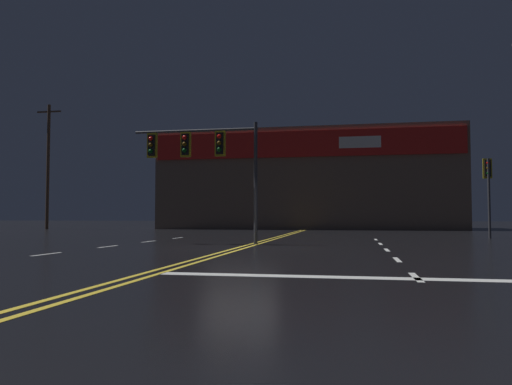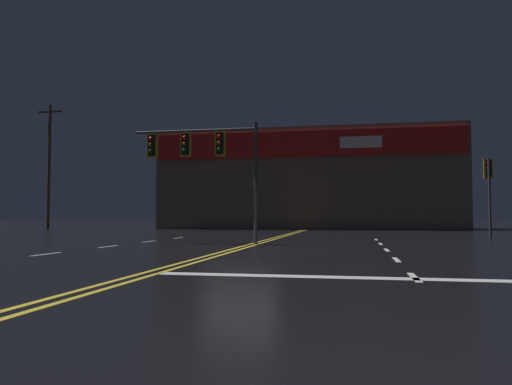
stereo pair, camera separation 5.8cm
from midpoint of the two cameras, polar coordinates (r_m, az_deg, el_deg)
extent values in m
plane|color=black|center=(16.74, -1.77, -6.39)|extent=(200.00, 200.00, 0.00)
cube|color=gold|center=(16.78, -2.28, -6.37)|extent=(0.12, 60.00, 0.01)
cube|color=gold|center=(16.71, -1.27, -6.38)|extent=(0.12, 60.00, 0.01)
cube|color=silver|center=(15.29, -22.74, -6.51)|extent=(0.12, 1.40, 0.01)
cube|color=silver|center=(18.39, -16.48, -5.94)|extent=(0.12, 1.40, 0.01)
cube|color=silver|center=(21.64, -12.06, -5.49)|extent=(0.12, 1.40, 0.01)
cube|color=silver|center=(24.99, -8.82, -5.15)|extent=(0.12, 1.40, 0.01)
cube|color=silver|center=(9.22, 17.82, -9.21)|extent=(0.12, 1.40, 0.01)
cube|color=silver|center=(12.79, 15.89, -7.39)|extent=(0.12, 1.40, 0.01)
cube|color=silver|center=(16.37, 14.81, -6.37)|extent=(0.12, 1.40, 0.01)
cube|color=silver|center=(19.96, 14.11, -5.71)|extent=(0.12, 1.40, 0.01)
cube|color=silver|center=(23.55, 13.64, -5.25)|extent=(0.12, 1.40, 0.01)
cube|color=silver|center=(8.98, 18.01, -9.38)|extent=(9.14, 0.40, 0.01)
cylinder|color=#38383D|center=(19.06, 0.04, 1.10)|extent=(0.14, 0.14, 4.69)
cylinder|color=#38383D|center=(19.92, -6.97, 7.02)|extent=(4.92, 0.10, 0.10)
cube|color=black|center=(19.54, -4.03, 5.60)|extent=(0.28, 0.24, 0.84)
cube|color=gold|center=(19.54, -4.03, 5.60)|extent=(0.42, 0.08, 0.99)
sphere|color=red|center=(19.42, -4.15, 6.40)|extent=(0.17, 0.17, 0.17)
sphere|color=#543707|center=(19.39, -4.15, 5.66)|extent=(0.17, 0.17, 0.17)
sphere|color=#084513|center=(19.35, -4.15, 4.93)|extent=(0.17, 0.17, 0.17)
cube|color=black|center=(19.94, -7.95, 5.45)|extent=(0.28, 0.24, 0.84)
cube|color=gold|center=(19.94, -7.95, 5.45)|extent=(0.42, 0.08, 0.99)
sphere|color=red|center=(19.83, -8.09, 6.23)|extent=(0.17, 0.17, 0.17)
sphere|color=#543707|center=(19.80, -8.10, 5.51)|extent=(0.17, 0.17, 0.17)
sphere|color=#084513|center=(19.76, -8.10, 4.79)|extent=(0.17, 0.17, 0.17)
cube|color=black|center=(20.44, -11.69, 5.28)|extent=(0.28, 0.24, 0.84)
cube|color=gold|center=(20.44, -11.69, 5.28)|extent=(0.42, 0.08, 0.99)
sphere|color=red|center=(20.33, -11.86, 6.04)|extent=(0.17, 0.17, 0.17)
sphere|color=#543707|center=(20.29, -11.86, 5.34)|extent=(0.17, 0.17, 0.17)
sphere|color=#084513|center=(20.26, -11.87, 4.63)|extent=(0.17, 0.17, 0.17)
cylinder|color=#38383D|center=(26.89, 25.20, -0.60)|extent=(0.13, 0.13, 3.90)
cube|color=black|center=(27.15, 25.04, 2.51)|extent=(0.28, 0.24, 0.84)
cube|color=gold|center=(27.15, 25.04, 2.51)|extent=(0.42, 0.08, 0.99)
sphere|color=red|center=(27.03, 25.11, 3.07)|extent=(0.17, 0.17, 0.17)
sphere|color=#543707|center=(27.00, 25.13, 2.54)|extent=(0.17, 0.17, 0.17)
sphere|color=#084513|center=(26.98, 25.14, 2.01)|extent=(0.17, 0.17, 0.17)
cube|color=brown|center=(44.70, 6.22, 1.21)|extent=(25.00, 10.00, 8.28)
cube|color=red|center=(39.94, 5.59, 5.57)|extent=(24.50, 0.20, 2.07)
cube|color=white|center=(39.72, 11.91, 5.66)|extent=(3.20, 0.16, 0.90)
cylinder|color=#4C3828|center=(45.86, -22.55, 2.75)|extent=(0.26, 0.26, 10.59)
cube|color=#4C3828|center=(46.52, -22.44, 8.52)|extent=(2.20, 0.12, 0.12)
camera|label=1|loc=(0.03, -89.92, 0.00)|focal=35.00mm
camera|label=2|loc=(0.03, 90.08, 0.00)|focal=35.00mm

